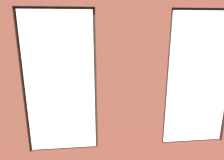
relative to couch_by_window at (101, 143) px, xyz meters
The scene contains 16 objects.
ground_plane 2.29m from the couch_by_window, 100.53° to the right, with size 7.29×6.50×0.10m, color #99663D.
brick_wall_with_windows 1.55m from the couch_by_window, 122.48° to the left, with size 6.69×0.30×3.37m.
couch_by_window is the anchor object (origin of this frame).
couch_left 3.77m from the couch_by_window, 144.08° to the right, with size 0.87×1.79×0.80m.
coffee_table 2.24m from the couch_by_window, 99.27° to the right, with size 1.58×0.77×0.45m.
cup_ceramic 2.32m from the couch_by_window, 94.05° to the right, with size 0.08×0.08×0.09m, color silver.
candle_jar 2.11m from the couch_by_window, 86.89° to the right, with size 0.08×0.08×0.09m, color #B7333D.
remote_silver 2.25m from the couch_by_window, 99.27° to the right, with size 0.05×0.17×0.02m, color #B2B2B7.
remote_black 2.16m from the couch_by_window, 102.89° to the right, with size 0.05×0.17×0.02m, color black.
remote_gray 2.48m from the couch_by_window, 108.75° to the right, with size 0.05×0.17×0.02m, color #59595B.
media_console 3.40m from the couch_by_window, 40.52° to the right, with size 1.12×0.42×0.59m, color black.
tv_flatscreen 3.46m from the couch_by_window, 40.56° to the right, with size 1.18×0.20×0.77m.
papasan_chair 4.00m from the couch_by_window, 96.45° to the right, with size 1.17×1.17×0.72m.
potted_plant_mid_room_small 3.27m from the couch_by_window, 115.43° to the right, with size 0.26×0.26×0.41m.
potted_plant_near_tv 2.37m from the couch_by_window, 30.46° to the right, with size 0.52×0.52×0.81m.
potted_plant_corner_near_left 5.50m from the couch_by_window, 125.66° to the right, with size 0.40×0.40×0.79m.
Camera 1 is at (0.55, 5.54, 2.44)m, focal length 32.00 mm.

